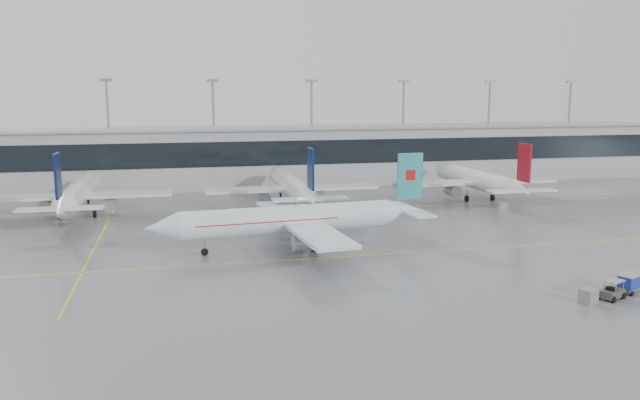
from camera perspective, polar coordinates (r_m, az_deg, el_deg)
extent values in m
plane|color=slate|center=(76.37, 2.04, -5.20)|extent=(320.00, 320.00, 0.00)
cube|color=gold|center=(76.37, 2.04, -5.20)|extent=(120.00, 0.25, 0.01)
cube|color=gold|center=(104.90, -2.22, -1.05)|extent=(120.00, 0.25, 0.01)
cube|color=gold|center=(89.10, -19.65, -3.59)|extent=(0.25, 60.00, 0.01)
cube|color=#A5A5A9|center=(135.29, -4.79, 3.95)|extent=(180.00, 15.00, 12.00)
cube|color=black|center=(127.71, -4.31, 4.29)|extent=(180.00, 0.20, 5.00)
cube|color=gray|center=(134.80, -4.83, 6.57)|extent=(182.00, 16.00, 0.40)
cylinder|color=gray|center=(140.16, -18.72, 5.72)|extent=(0.50, 0.50, 22.00)
cube|color=gray|center=(139.90, -18.98, 10.34)|extent=(2.40, 1.00, 0.60)
cylinder|color=gray|center=(139.72, -9.67, 6.09)|extent=(0.50, 0.50, 22.00)
cube|color=gray|center=(139.46, -9.80, 10.73)|extent=(2.40, 1.00, 0.60)
cylinder|color=gray|center=(142.72, -0.77, 6.31)|extent=(0.50, 0.50, 22.00)
cube|color=gray|center=(142.47, -0.78, 10.85)|extent=(2.40, 1.00, 0.60)
cylinder|color=gray|center=(148.94, 7.58, 6.37)|extent=(0.50, 0.50, 22.00)
cube|color=gray|center=(148.70, 7.68, 10.72)|extent=(2.40, 1.00, 0.60)
cylinder|color=gray|center=(158.01, 15.12, 6.31)|extent=(0.50, 0.50, 22.00)
cube|color=gray|center=(157.78, 15.31, 10.41)|extent=(2.40, 1.00, 0.60)
cylinder|color=gray|center=(169.46, 21.74, 6.17)|extent=(0.50, 0.50, 22.00)
cube|color=gray|center=(169.25, 21.99, 9.99)|extent=(2.40, 1.00, 0.60)
cylinder|color=white|center=(79.41, -2.88, -1.79)|extent=(27.70, 6.12, 3.61)
cone|color=white|center=(76.84, -14.28, -2.49)|extent=(4.31, 3.96, 3.61)
cone|color=white|center=(85.21, 7.91, -1.07)|extent=(5.91, 4.11, 3.61)
cube|color=white|center=(79.89, -1.84, -2.01)|extent=(7.72, 30.11, 0.45)
cube|color=white|center=(85.25, 8.03, -0.87)|extent=(3.84, 11.66, 0.25)
cube|color=teal|center=(84.61, 8.23, 2.19)|extent=(3.62, 0.68, 6.15)
cylinder|color=gray|center=(75.60, -1.16, -3.86)|extent=(3.78, 2.42, 2.10)
cylinder|color=gray|center=(84.59, -3.08, -2.39)|extent=(3.78, 2.42, 2.10)
cylinder|color=gray|center=(77.90, -10.52, -4.13)|extent=(0.20, 0.20, 1.57)
cylinder|color=black|center=(78.09, -10.50, -4.69)|extent=(0.92, 0.38, 0.90)
cylinder|color=gray|center=(78.22, -0.59, -3.83)|extent=(0.24, 0.24, 1.57)
cylinder|color=black|center=(78.41, -0.58, -4.38)|extent=(1.14, 0.55, 1.10)
cylinder|color=gray|center=(83.05, -1.68, -3.02)|extent=(0.24, 0.24, 1.57)
cylinder|color=black|center=(83.23, -1.68, -3.55)|extent=(1.14, 0.55, 1.10)
cube|color=#B70F0F|center=(84.59, 8.23, 2.27)|extent=(1.44, 0.58, 1.40)
cube|color=#B70F0F|center=(78.64, -4.99, -1.79)|extent=(18.26, 5.28, 0.12)
cylinder|color=white|center=(108.55, -21.22, 0.69)|extent=(3.59, 27.36, 3.59)
cone|color=white|center=(123.94, -20.22, 1.81)|extent=(3.59, 4.00, 3.59)
cone|color=white|center=(92.49, -22.62, -0.90)|extent=(3.59, 5.60, 3.59)
cube|color=white|center=(107.15, -21.31, 0.35)|extent=(29.64, 5.00, 0.45)
cube|color=white|center=(92.25, -22.65, -0.73)|extent=(11.40, 2.80, 0.25)
cube|color=#0A173C|center=(91.38, -22.86, 2.05)|extent=(0.35, 3.60, 6.12)
cylinder|color=gray|center=(108.68, -23.73, -0.49)|extent=(2.10, 3.60, 2.10)
cylinder|color=gray|center=(107.28, -18.69, -0.29)|extent=(2.10, 3.60, 2.10)
cylinder|color=gray|center=(119.40, -20.44, 0.26)|extent=(0.20, 0.20, 1.56)
cylinder|color=black|center=(119.52, -20.41, -0.10)|extent=(0.30, 0.90, 0.90)
cylinder|color=gray|center=(106.93, -22.70, -0.88)|extent=(0.24, 0.24, 1.56)
cylinder|color=black|center=(107.06, -22.67, -1.29)|extent=(0.45, 1.10, 1.10)
cylinder|color=gray|center=(106.16, -19.93, -0.78)|extent=(0.24, 0.24, 1.56)
cylinder|color=black|center=(106.29, -19.91, -1.19)|extent=(0.45, 1.10, 1.10)
cylinder|color=white|center=(109.11, -2.72, 1.39)|extent=(3.59, 27.36, 3.59)
cone|color=white|center=(124.43, -4.02, 2.43)|extent=(3.59, 4.00, 3.59)
cone|color=white|center=(93.15, -0.90, -0.06)|extent=(3.59, 5.60, 3.59)
cube|color=white|center=(107.71, -2.58, 1.07)|extent=(29.64, 5.00, 0.45)
cube|color=white|center=(92.91, -0.88, 0.10)|extent=(11.40, 2.80, 0.25)
cube|color=#0A173C|center=(92.05, -0.86, 2.88)|extent=(0.35, 3.60, 6.12)
cylinder|color=gray|center=(107.69, -5.13, 0.23)|extent=(2.10, 3.60, 2.10)
cylinder|color=gray|center=(109.39, -0.15, 0.42)|extent=(2.10, 3.60, 2.10)
cylinder|color=gray|center=(119.90, -3.63, 0.91)|extent=(0.20, 0.20, 1.56)
cylinder|color=black|center=(120.03, -3.63, 0.54)|extent=(0.30, 0.90, 0.90)
cylinder|color=gray|center=(106.64, -3.85, -0.16)|extent=(0.24, 0.24, 1.56)
cylinder|color=black|center=(106.78, -3.84, -0.57)|extent=(0.45, 1.10, 1.10)
cylinder|color=gray|center=(107.58, -1.11, -0.05)|extent=(0.24, 0.24, 1.56)
cylinder|color=black|center=(107.71, -1.11, -0.46)|extent=(0.45, 1.10, 1.10)
cylinder|color=white|center=(120.32, 13.91, 1.91)|extent=(3.59, 27.36, 3.59)
cone|color=white|center=(134.36, 10.90, 2.82)|extent=(3.59, 4.00, 3.59)
cone|color=white|center=(106.06, 17.92, 0.68)|extent=(3.59, 5.60, 3.59)
cube|color=white|center=(119.05, 14.23, 1.62)|extent=(29.64, 5.00, 0.45)
cube|color=white|center=(105.85, 17.98, 0.82)|extent=(11.40, 2.80, 0.25)
cube|color=maroon|center=(105.09, 18.17, 3.26)|extent=(0.35, 3.60, 6.12)
cylinder|color=gray|center=(117.61, 12.01, 0.87)|extent=(2.10, 3.60, 2.10)
cylinder|color=gray|center=(121.96, 16.10, 1.01)|extent=(2.10, 3.60, 2.10)
cylinder|color=gray|center=(130.19, 11.75, 1.43)|extent=(0.20, 0.20, 1.56)
cylinder|color=black|center=(130.30, 11.74, 1.09)|extent=(0.30, 0.90, 0.90)
cylinder|color=gray|center=(117.31, 13.28, 0.51)|extent=(0.24, 0.24, 1.56)
cylinder|color=black|center=(117.44, 13.27, 0.14)|extent=(0.45, 1.10, 1.10)
cylinder|color=gray|center=(119.69, 15.51, 0.60)|extent=(0.24, 0.24, 1.56)
cylinder|color=black|center=(119.82, 15.50, 0.23)|extent=(0.45, 1.10, 1.10)
cube|color=#40453A|center=(67.34, 25.14, -7.73)|extent=(2.84, 2.26, 0.73)
cube|color=gray|center=(67.19, 25.30, -6.69)|extent=(2.37, 2.05, 0.06)
cube|color=black|center=(66.94, 25.05, -7.40)|extent=(0.82, 0.98, 0.42)
cylinder|color=gray|center=(68.98, 25.88, -7.42)|extent=(1.18, 0.59, 0.08)
cylinder|color=gray|center=(66.44, 25.42, -7.32)|extent=(0.08, 0.08, 0.94)
cylinder|color=gray|center=(66.94, 24.54, -7.13)|extent=(0.08, 0.08, 0.94)
cylinder|color=gray|center=(67.70, 26.00, -7.05)|extent=(0.08, 0.08, 0.94)
cylinder|color=gray|center=(68.20, 25.13, -6.87)|extent=(0.08, 0.08, 0.94)
cylinder|color=black|center=(66.32, 25.26, -8.24)|extent=(0.66, 0.45, 0.63)
cylinder|color=black|center=(66.92, 24.23, -8.00)|extent=(0.66, 0.45, 0.63)
cylinder|color=black|center=(67.94, 26.01, -7.87)|extent=(0.66, 0.45, 0.63)
cylinder|color=black|center=(68.52, 25.00, -7.65)|extent=(0.66, 0.45, 0.63)
cube|color=gray|center=(70.48, 26.52, -7.17)|extent=(3.38, 2.62, 0.18)
cube|color=#1835A7|center=(70.29, 26.56, -6.62)|extent=(3.15, 2.44, 1.21)
cube|color=gray|center=(70.12, 26.61, -6.11)|extent=(3.42, 2.71, 0.10)
cylinder|color=black|center=(69.18, 26.62, -7.67)|extent=(0.53, 0.37, 0.50)
cylinder|color=black|center=(69.81, 25.50, -7.43)|extent=(0.53, 0.37, 0.50)
cylinder|color=black|center=(71.90, 26.40, -7.01)|extent=(0.53, 0.37, 0.50)
cube|color=gray|center=(65.10, 23.33, -8.08)|extent=(1.74, 1.68, 1.39)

